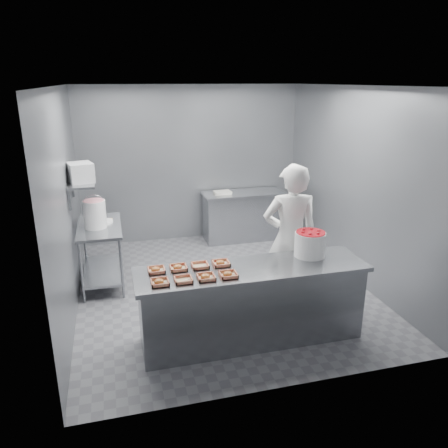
{
  "coord_description": "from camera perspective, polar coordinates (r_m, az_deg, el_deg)",
  "views": [
    {
      "loc": [
        -1.43,
        -5.55,
        2.87
      ],
      "look_at": [
        -0.02,
        -0.2,
        1.04
      ],
      "focal_mm": 35.0,
      "sensor_mm": 36.0,
      "label": 1
    }
  ],
  "objects": [
    {
      "name": "bucket_lid",
      "position": [
        6.56,
        -15.74,
        0.25
      ],
      "size": [
        0.39,
        0.39,
        0.03
      ],
      "primitive_type": "cylinder",
      "rotation": [
        0.0,
        0.0,
        0.21
      ],
      "color": "silver",
      "rests_on": "prep_table"
    },
    {
      "name": "paper_stack",
      "position": [
        7.94,
        -0.19,
        4.14
      ],
      "size": [
        0.31,
        0.23,
        0.05
      ],
      "primitive_type": "cube",
      "rotation": [
        0.0,
        0.0,
        -0.02
      ],
      "color": "silver",
      "rests_on": "back_counter"
    },
    {
      "name": "tray_7",
      "position": [
        4.89,
        -0.41,
        -5.12
      ],
      "size": [
        0.19,
        0.18,
        0.06
      ],
      "color": "tan",
      "rests_on": "service_counter"
    },
    {
      "name": "wall_right",
      "position": [
        6.68,
        16.6,
        4.86
      ],
      "size": [
        0.04,
        4.5,
        2.8
      ],
      "primitive_type": "cube",
      "color": "slate",
      "rests_on": "ground"
    },
    {
      "name": "wall_shelf",
      "position": [
        6.3,
        -18.06,
        5.32
      ],
      "size": [
        0.35,
        0.9,
        0.03
      ],
      "primitive_type": "cube",
      "color": "slate",
      "rests_on": "wall_left"
    },
    {
      "name": "prep_table",
      "position": [
        6.56,
        -15.76,
        -2.71
      ],
      "size": [
        0.6,
        1.2,
        0.9
      ],
      "color": "slate",
      "rests_on": "ground"
    },
    {
      "name": "glaze_bucket",
      "position": [
        6.32,
        -16.54,
        1.33
      ],
      "size": [
        0.33,
        0.31,
        0.47
      ],
      "color": "silver",
      "rests_on": "prep_table"
    },
    {
      "name": "tray_1",
      "position": [
        4.53,
        -5.33,
        -7.25
      ],
      "size": [
        0.19,
        0.18,
        0.04
      ],
      "color": "tan",
      "rests_on": "service_counter"
    },
    {
      "name": "appliance",
      "position": [
        6.17,
        -18.23,
        6.41
      ],
      "size": [
        0.38,
        0.41,
        0.26
      ],
      "primitive_type": "cube",
      "rotation": [
        0.0,
        0.0,
        0.26
      ],
      "color": "gray",
      "rests_on": "wall_shelf"
    },
    {
      "name": "tray_0",
      "position": [
        4.5,
        -8.4,
        -7.51
      ],
      "size": [
        0.19,
        0.18,
        0.06
      ],
      "color": "tan",
      "rests_on": "service_counter"
    },
    {
      "name": "wall_back",
      "position": [
        8.06,
        -4.34,
        7.77
      ],
      "size": [
        4.0,
        0.04,
        2.8
      ],
      "primitive_type": "cube",
      "color": "slate",
      "rests_on": "ground"
    },
    {
      "name": "service_counter",
      "position": [
        5.05,
        3.62,
        -10.31
      ],
      "size": [
        2.6,
        0.7,
        0.9
      ],
      "color": "slate",
      "rests_on": "ground"
    },
    {
      "name": "tray_2",
      "position": [
        4.57,
        -2.38,
        -6.91
      ],
      "size": [
        0.19,
        0.18,
        0.06
      ],
      "color": "tan",
      "rests_on": "service_counter"
    },
    {
      "name": "ceiling",
      "position": [
        5.73,
        -0.32,
        17.63
      ],
      "size": [
        4.5,
        4.5,
        0.0
      ],
      "primitive_type": "plane",
      "rotation": [
        3.14,
        0.0,
        0.0
      ],
      "color": "white",
      "rests_on": "wall_back"
    },
    {
      "name": "back_counter",
      "position": [
        8.17,
        2.49,
        1.1
      ],
      "size": [
        1.5,
        0.6,
        0.9
      ],
      "color": "slate",
      "rests_on": "ground"
    },
    {
      "name": "tray_4",
      "position": [
        4.78,
        -8.85,
        -5.93
      ],
      "size": [
        0.19,
        0.18,
        0.06
      ],
      "color": "tan",
      "rests_on": "service_counter"
    },
    {
      "name": "rag",
      "position": [
        6.64,
        -14.97,
        0.53
      ],
      "size": [
        0.15,
        0.13,
        0.02
      ],
      "primitive_type": "cube",
      "rotation": [
        0.0,
        0.0,
        -0.13
      ],
      "color": "#CCB28C",
      "rests_on": "prep_table"
    },
    {
      "name": "tray_3",
      "position": [
        4.62,
        0.54,
        -6.59
      ],
      "size": [
        0.19,
        0.18,
        0.06
      ],
      "color": "tan",
      "rests_on": "service_counter"
    },
    {
      "name": "tray_6",
      "position": [
        4.85,
        -3.14,
        -5.43
      ],
      "size": [
        0.19,
        0.18,
        0.04
      ],
      "color": "tan",
      "rests_on": "service_counter"
    },
    {
      "name": "strawberry_tub",
      "position": [
        5.19,
        11.17,
        -2.46
      ],
      "size": [
        0.36,
        0.36,
        0.3
      ],
      "color": "silver",
      "rests_on": "service_counter"
    },
    {
      "name": "floor",
      "position": [
        6.41,
        -0.28,
        -8.29
      ],
      "size": [
        4.5,
        4.5,
        0.0
      ],
      "primitive_type": "plane",
      "color": "#4C4C51",
      "rests_on": "ground"
    },
    {
      "name": "tray_5",
      "position": [
        4.81,
        -5.99,
        -5.67
      ],
      "size": [
        0.19,
        0.18,
        0.06
      ],
      "color": "tan",
      "rests_on": "service_counter"
    },
    {
      "name": "wall_left",
      "position": [
        5.77,
        -19.94,
        2.44
      ],
      "size": [
        0.04,
        4.5,
        2.8
      ],
      "primitive_type": "cube",
      "color": "slate",
      "rests_on": "ground"
    },
    {
      "name": "worker",
      "position": [
        5.58,
        8.61,
        -1.9
      ],
      "size": [
        0.76,
        0.56,
        1.92
      ],
      "primitive_type": "imported",
      "rotation": [
        0.0,
        0.0,
        2.98
      ],
      "color": "white",
      "rests_on": "ground"
    }
  ]
}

